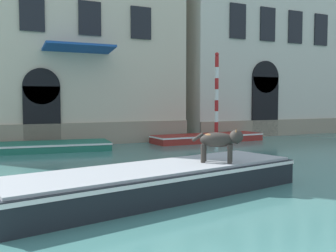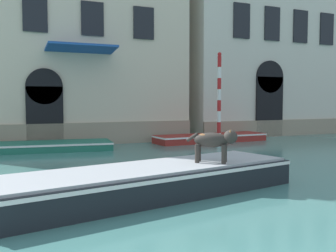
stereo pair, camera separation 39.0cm
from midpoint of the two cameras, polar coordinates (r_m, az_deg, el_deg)
name	(u,v)px [view 2 (the right image)]	position (r m, az deg, el deg)	size (l,w,h in m)	color
palazzo_left	(55,10)	(22.71, -15.62, 15.85)	(13.16, 7.40, 14.01)	beige
palazzo_right	(269,28)	(28.55, 14.82, 13.53)	(13.51, 6.13, 14.19)	beige
boat_foreground	(150,180)	(9.08, -1.37, -7.86)	(7.68, 3.43, 0.68)	black
dog_on_deck	(215,140)	(9.59, 7.96, -2.10)	(1.05, 0.85, 0.83)	#332D28
boat_moored_near_palazzo	(45,146)	(17.74, -16.77, -2.81)	(5.82, 2.58, 0.37)	#1E6651
boat_moored_far	(211,138)	(20.75, 6.76, -1.70)	(6.16, 1.84, 0.40)	maroon
mooring_pole_0	(219,98)	(19.71, 8.00, 4.03)	(0.19, 0.19, 4.54)	white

